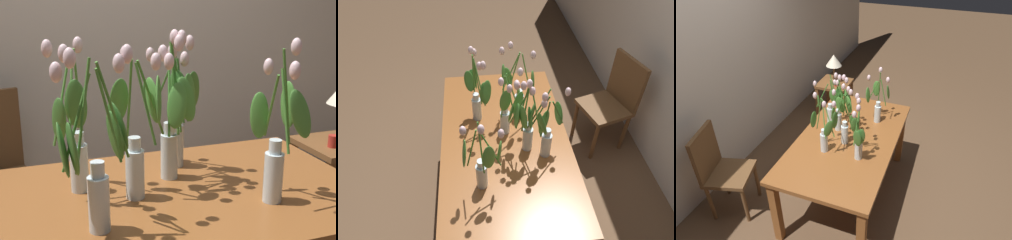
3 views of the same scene
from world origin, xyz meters
TOP-DOWN VIEW (x-y plane):
  - room_wall_rear at (0.00, 1.44)m, footprint 9.00×0.10m
  - dining_table at (0.00, 0.00)m, footprint 1.60×0.90m
  - tulip_vase_0 at (0.39, -0.17)m, footprint 0.13×0.24m
  - tulip_vase_1 at (0.16, 0.23)m, footprint 0.24×0.28m
  - tulip_vase_2 at (0.12, 0.12)m, footprint 0.19×0.28m
  - tulip_vase_3 at (-0.24, -0.17)m, footprint 0.26×0.20m
  - tulip_vase_4 at (-0.05, 0.03)m, footprint 0.22×0.19m
  - tulip_vase_5 at (-0.26, 0.12)m, footprint 0.16×0.26m
  - side_table at (1.43, 0.73)m, footprint 0.44×0.44m
  - pillar_candle at (1.34, 0.67)m, footprint 0.06×0.06m

SIDE VIEW (x-z plane):
  - side_table at x=1.43m, z-range 0.16..0.71m
  - pillar_candle at x=1.34m, z-range 0.55..0.62m
  - dining_table at x=0.00m, z-range 0.28..1.02m
  - tulip_vase_0 at x=0.39m, z-range 0.66..1.24m
  - tulip_vase_5 at x=-0.26m, z-range 0.67..1.24m
  - tulip_vase_4 at x=-0.05m, z-range 0.69..1.23m
  - tulip_vase_3 at x=-0.24m, z-range 0.67..1.25m
  - tulip_vase_1 at x=0.16m, z-range 0.68..1.26m
  - tulip_vase_2 at x=0.12m, z-range 0.68..1.27m
  - room_wall_rear at x=0.00m, z-range 0.00..2.70m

